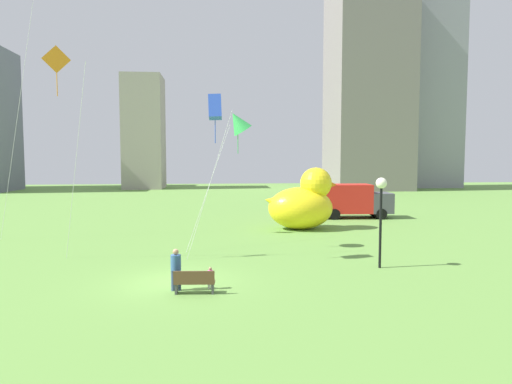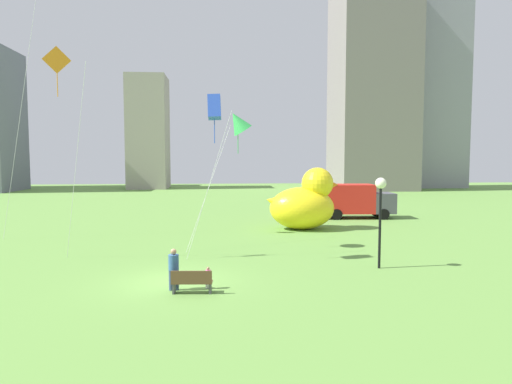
# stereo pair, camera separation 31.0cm
# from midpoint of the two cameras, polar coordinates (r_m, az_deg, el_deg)

# --- Properties ---
(ground_plane) EXTENTS (140.00, 140.00, 0.00)m
(ground_plane) POSITION_cam_midpoint_polar(r_m,az_deg,el_deg) (19.17, -9.81, -11.13)
(ground_plane) COLOR #639440
(park_bench) EXTENTS (1.55, 0.55, 0.90)m
(park_bench) POSITION_cam_midpoint_polar(r_m,az_deg,el_deg) (17.41, -7.57, -11.10)
(park_bench) COLOR brown
(park_bench) RESTS_ON ground
(person_adult) EXTENTS (0.40, 0.40, 1.62)m
(person_adult) POSITION_cam_midpoint_polar(r_m,az_deg,el_deg) (17.86, -9.84, -9.34)
(person_adult) COLOR #38476B
(person_adult) RESTS_ON ground
(person_child) EXTENTS (0.21, 0.21, 0.86)m
(person_child) POSITION_cam_midpoint_polar(r_m,az_deg,el_deg) (17.95, -5.56, -10.59)
(person_child) COLOR silver
(person_child) RESTS_ON ground
(giant_inflatable_duck) EXTENTS (5.31, 3.41, 4.40)m
(giant_inflatable_duck) POSITION_cam_midpoint_polar(r_m,az_deg,el_deg) (32.35, 6.41, -1.39)
(giant_inflatable_duck) COLOR yellow
(giant_inflatable_duck) RESTS_ON ground
(lamppost) EXTENTS (0.51, 0.51, 4.19)m
(lamppost) POSITION_cam_midpoint_polar(r_m,az_deg,el_deg) (21.44, 15.82, -0.54)
(lamppost) COLOR black
(lamppost) RESTS_ON ground
(box_truck) EXTENTS (6.34, 2.64, 2.85)m
(box_truck) POSITION_cam_midpoint_polar(r_m,az_deg,el_deg) (38.98, 12.47, -1.11)
(box_truck) COLOR red
(box_truck) RESTS_ON ground
(city_skyline) EXTENTS (86.18, 16.58, 36.11)m
(city_skyline) POSITION_cam_midpoint_polar(r_m,az_deg,el_deg) (74.24, -4.06, 12.42)
(city_skyline) COLOR gray
(city_skyline) RESTS_ON ground
(kite_orange) EXTENTS (1.90, 1.48, 10.31)m
(kite_orange) POSITION_cam_midpoint_polar(r_m,az_deg,el_deg) (23.87, -23.33, 14.11)
(kite_orange) COLOR silver
(kite_orange) RESTS_ON ground
(kite_blue) EXTENTS (2.33, 1.88, 8.10)m
(kite_blue) POSITION_cam_midpoint_polar(r_m,az_deg,el_deg) (21.85, -4.87, 10.52)
(kite_blue) COLOR silver
(kite_blue) RESTS_ON ground
(kite_green) EXTENTS (3.67, 3.50, 7.78)m
(kite_green) POSITION_cam_midpoint_polar(r_m,az_deg,el_deg) (24.74, -1.94, 8.79)
(kite_green) COLOR silver
(kite_green) RESTS_ON ground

